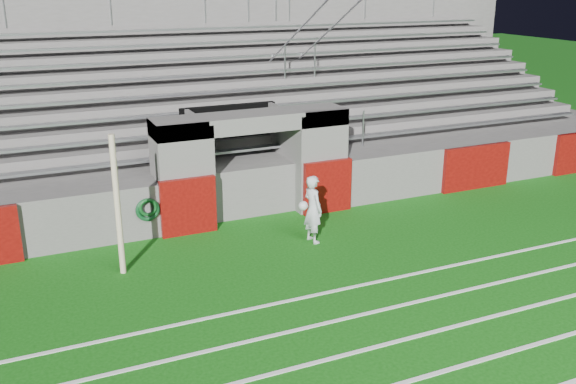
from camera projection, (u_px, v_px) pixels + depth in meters
name	position (u px, v px, depth m)	size (l,w,h in m)	color
ground	(315.00, 270.00, 13.09)	(90.00, 90.00, 0.00)	#0F520D
field_post	(117.00, 206.00, 12.52)	(0.12, 0.12, 2.87)	beige
stadium_structure	(199.00, 122.00, 19.52)	(26.00, 8.48, 5.42)	#565452
goalkeeper_with_ball	(313.00, 209.00, 14.26)	(0.62, 0.61, 1.55)	#B3B8BD
hose_coil	(148.00, 209.00, 14.33)	(0.55, 0.14, 0.55)	#0B3A1A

